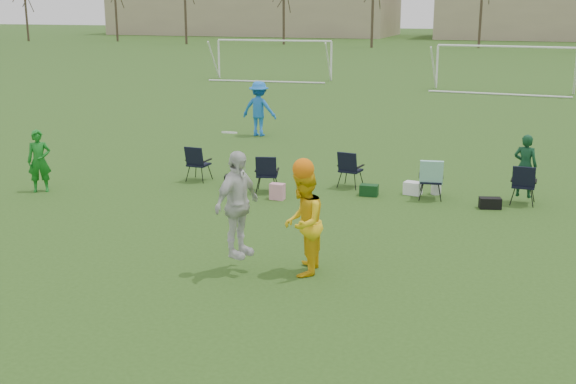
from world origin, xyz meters
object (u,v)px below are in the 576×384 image
at_px(fielder_green_near, 39,161).
at_px(center_contest, 274,214).
at_px(fielder_blue, 259,109).
at_px(goal_mid, 505,55).
at_px(goal_left, 274,48).

xyz_separation_m(fielder_green_near, center_contest, (7.60, -3.58, 0.31)).
bearing_deg(fielder_blue, goal_mid, -112.22).
bearing_deg(goal_left, goal_mid, -13.13).
height_order(center_contest, goal_mid, center_contest).
relative_size(fielder_blue, center_contest, 0.77).
distance_m(fielder_green_near, goal_left, 28.61).
distance_m(fielder_blue, goal_left, 20.06).
relative_size(center_contest, goal_mid, 0.35).
distance_m(fielder_blue, center_contest, 13.84).
distance_m(goal_left, goal_mid, 14.14).
xyz_separation_m(fielder_blue, goal_left, (-6.14, 19.07, 0.94)).
relative_size(fielder_blue, goal_left, 0.27).
bearing_deg(goal_left, fielder_blue, -77.17).
bearing_deg(center_contest, fielder_blue, 111.65).
bearing_deg(fielder_blue, goal_left, -69.66).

